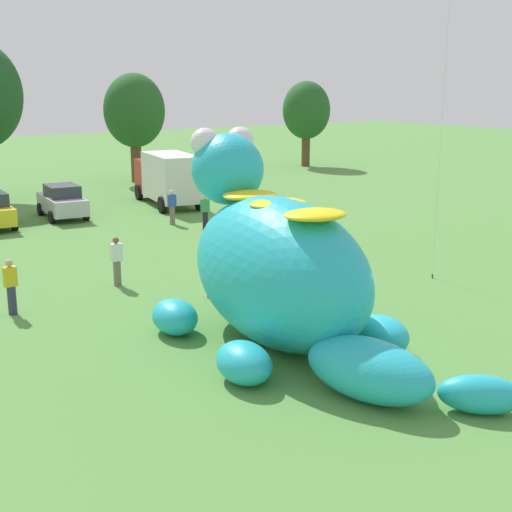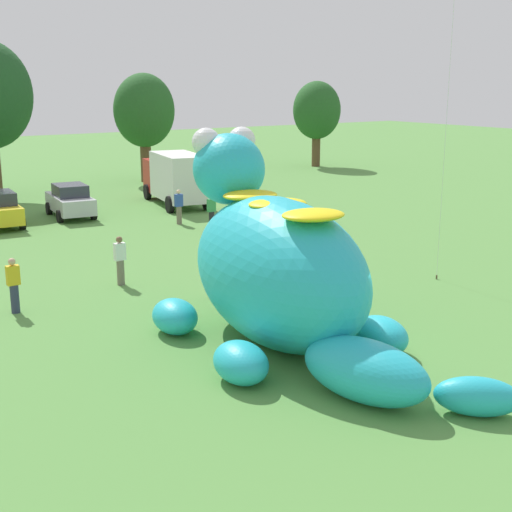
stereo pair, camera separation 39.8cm
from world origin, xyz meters
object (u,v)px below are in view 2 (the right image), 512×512
box_truck (175,177)px  spectator_by_cars (120,261)px  spectator_near_inflatable (179,207)px  spectator_far_side (211,212)px  spectator_wandering (213,272)px  spectator_mid_field (14,286)px  giant_inflatable_creature (278,269)px  car_silver (70,201)px

box_truck → spectator_by_cars: box_truck is taller
spectator_near_inflatable → spectator_far_side: size_ratio=1.00×
spectator_near_inflatable → spectator_wandering: size_ratio=1.00×
spectator_mid_field → spectator_wandering: (5.78, -2.01, 0.00)m
spectator_wandering → giant_inflatable_creature: bearing=-97.9°
spectator_by_cars → spectator_near_inflatable: bearing=51.3°
spectator_near_inflatable → spectator_mid_field: same height
giant_inflatable_creature → spectator_near_inflatable: size_ratio=6.45×
box_truck → spectator_mid_field: size_ratio=3.90×
spectator_by_cars → spectator_wandering: (1.88, -3.06, 0.00)m
spectator_far_side → box_truck: bearing=75.3°
car_silver → spectator_far_side: car_silver is taller
spectator_by_cars → spectator_mid_field: bearing=-164.9°
car_silver → spectator_mid_field: car_silver is taller
car_silver → spectator_far_side: size_ratio=2.49×
car_silver → giant_inflatable_creature: bearing=-94.7°
giant_inflatable_creature → box_truck: bearing=69.3°
giant_inflatable_creature → spectator_by_cars: bearing=99.5°
spectator_wandering → spectator_far_side: (5.45, 9.34, 0.00)m
giant_inflatable_creature → car_silver: giant_inflatable_creature is taller
car_silver → spectator_wandering: size_ratio=2.49×
giant_inflatable_creature → spectator_near_inflatable: bearing=71.1°
car_silver → box_truck: bearing=3.1°
giant_inflatable_creature → spectator_by_cars: size_ratio=6.45×
box_truck → spectator_mid_field: box_truck is taller
box_truck → car_silver: bearing=-176.9°
spectator_by_cars → car_silver: bearing=77.4°
spectator_by_cars → spectator_far_side: bearing=40.6°
car_silver → box_truck: 6.33m
box_truck → spectator_far_side: bearing=-104.7°
spectator_wandering → car_silver: bearing=86.2°
spectator_by_cars → box_truck: bearing=55.7°
car_silver → spectator_near_inflatable: 6.08m
spectator_wandering → spectator_mid_field: bearing=160.8°
spectator_by_cars → spectator_far_side: size_ratio=1.00×
car_silver → spectator_wandering: car_silver is taller
spectator_mid_field → spectator_near_inflatable: bearing=41.7°
spectator_mid_field → spectator_far_side: same height
spectator_near_inflatable → spectator_far_side: bearing=-74.2°
spectator_near_inflatable → spectator_mid_field: size_ratio=1.00×
spectator_near_inflatable → spectator_far_side: (0.60, -2.13, 0.00)m
giant_inflatable_creature → spectator_near_inflatable: giant_inflatable_creature is taller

